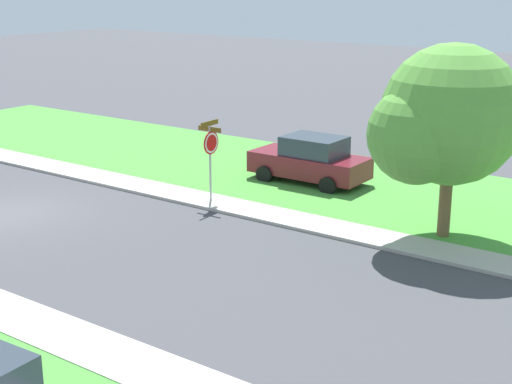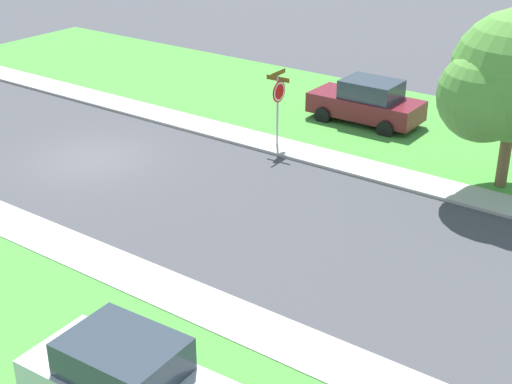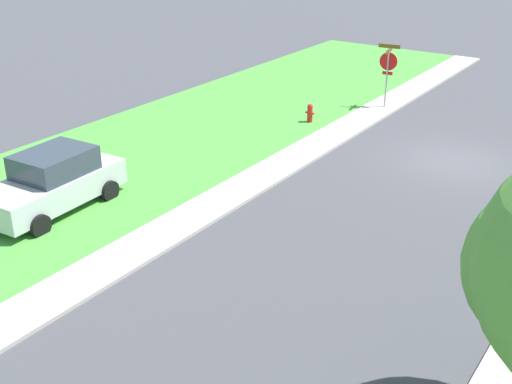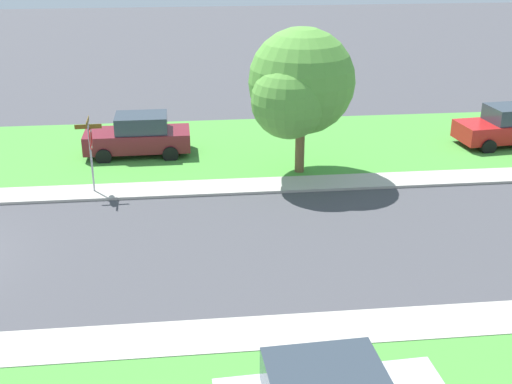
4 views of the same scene
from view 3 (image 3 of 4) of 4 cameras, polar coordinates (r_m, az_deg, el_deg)
The scene contains 5 objects.
ground_plane at distance 23.58m, azimuth 16.90°, elevation 2.54°, with size 120.00×120.00×0.00m, color #424247.
sidewalk_east at distance 16.43m, azimuth -13.42°, elevation -6.62°, with size 1.40×56.00×0.10m, color #ADA89E.
stop_sign_near_corner at distance 28.48m, azimuth 11.40°, elevation 10.73°, with size 0.91×0.91×2.77m.
car_silver_near_corner at distance 19.60m, azimuth -17.27°, elevation 0.84°, with size 2.20×4.38×1.76m.
fire_hydrant at distance 26.42m, azimuth 4.71°, elevation 6.84°, with size 0.38×0.22×0.83m.
Camera 3 is at (-6.14, 21.20, 8.28)m, focal length 45.98 mm.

